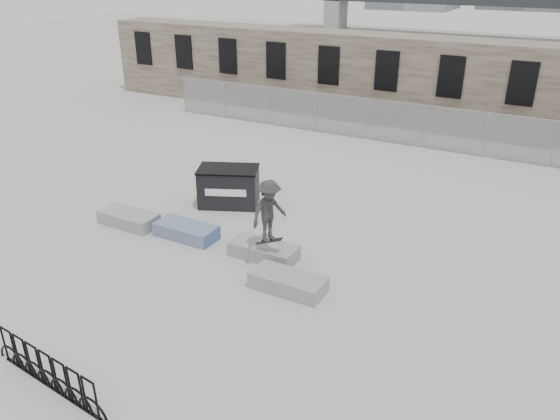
# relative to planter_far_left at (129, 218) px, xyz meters

# --- Properties ---
(ground) EXTENTS (120.00, 120.00, 0.00)m
(ground) POSITION_rel_planter_far_left_xyz_m (3.54, 0.25, -0.24)
(ground) COLOR #A5A6A1
(ground) RESTS_ON ground
(stone_wall) EXTENTS (36.00, 2.58, 4.50)m
(stone_wall) POSITION_rel_planter_far_left_xyz_m (3.54, 16.49, 2.01)
(stone_wall) COLOR brown
(stone_wall) RESTS_ON ground
(chainlink_fence) EXTENTS (22.06, 0.06, 2.02)m
(chainlink_fence) POSITION_rel_planter_far_left_xyz_m (3.54, 12.75, 0.79)
(chainlink_fence) COLOR gray
(chainlink_fence) RESTS_ON ground
(planter_far_left) EXTENTS (2.00, 0.90, 0.44)m
(planter_far_left) POSITION_rel_planter_far_left_xyz_m (0.00, 0.00, 0.00)
(planter_far_left) COLOR gray
(planter_far_left) RESTS_ON ground
(planter_center_left) EXTENTS (2.00, 0.90, 0.44)m
(planter_center_left) POSITION_rel_planter_far_left_xyz_m (2.22, 0.19, 0.00)
(planter_center_left) COLOR navy
(planter_center_left) RESTS_ON ground
(planter_center_right) EXTENTS (2.00, 0.90, 0.44)m
(planter_center_right) POSITION_rel_planter_far_left_xyz_m (5.03, 0.25, 0.00)
(planter_center_right) COLOR gray
(planter_center_right) RESTS_ON ground
(planter_offset) EXTENTS (2.00, 0.90, 0.44)m
(planter_offset) POSITION_rel_planter_far_left_xyz_m (6.46, -0.94, 0.00)
(planter_offset) COLOR gray
(planter_offset) RESTS_ON ground
(dumpster) EXTENTS (2.44, 2.03, 1.38)m
(dumpster) POSITION_rel_planter_far_left_xyz_m (2.00, 2.98, 0.46)
(dumpster) COLOR black
(dumpster) RESTS_ON ground
(bike_rack) EXTENTS (3.58, 0.40, 0.90)m
(bike_rack) POSITION_rel_planter_far_left_xyz_m (3.89, -6.54, 0.20)
(bike_rack) COLOR black
(bike_rack) RESTS_ON ground
(skateboarder) EXTENTS (1.02, 1.32, 1.98)m
(skateboarder) POSITION_rel_planter_far_left_xyz_m (5.39, -0.05, 1.47)
(skateboarder) COLOR #2C2D2F
(skateboarder) RESTS_ON ground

